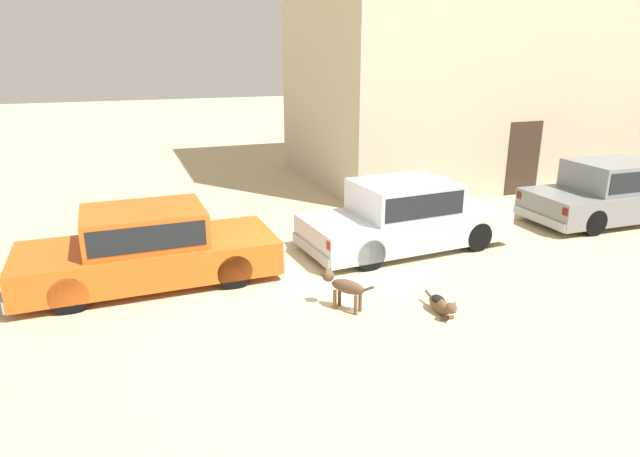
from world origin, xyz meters
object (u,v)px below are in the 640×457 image
at_px(parked_sedan_nearest, 148,246).
at_px(stray_dog_spotted, 441,305).
at_px(parked_sedan_second, 404,215).
at_px(stray_dog_tan, 343,286).
at_px(parked_sedan_third, 611,192).

bearing_deg(parked_sedan_nearest, stray_dog_spotted, -35.96).
distance_m(parked_sedan_nearest, parked_sedan_second, 5.19).
height_order(parked_sedan_nearest, stray_dog_spotted, parked_sedan_nearest).
xyz_separation_m(parked_sedan_nearest, parked_sedan_second, (5.19, 0.05, 0.03)).
xyz_separation_m(parked_sedan_second, stray_dog_tan, (-2.33, -2.29, -0.30)).
xyz_separation_m(parked_sedan_nearest, parked_sedan_third, (10.87, 0.04, 0.04)).
distance_m(stray_dog_spotted, stray_dog_tan, 1.59).
height_order(parked_sedan_third, stray_dog_tan, parked_sedan_third).
relative_size(parked_sedan_second, stray_dog_tan, 5.38).
height_order(parked_sedan_second, parked_sedan_third, parked_sedan_third).
height_order(stray_dog_spotted, stray_dog_tan, stray_dog_tan).
bearing_deg(parked_sedan_second, parked_sedan_nearest, 176.46).
distance_m(parked_sedan_second, stray_dog_tan, 3.28).
height_order(parked_sedan_third, stray_dog_spotted, parked_sedan_third).
relative_size(parked_sedan_third, stray_dog_spotted, 4.63).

